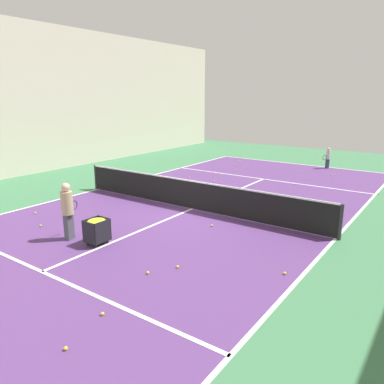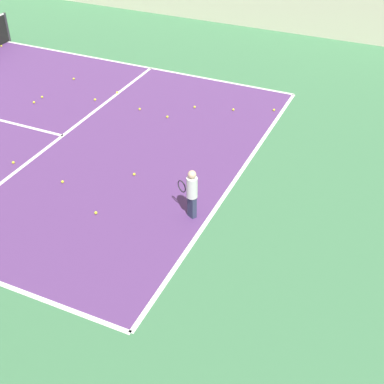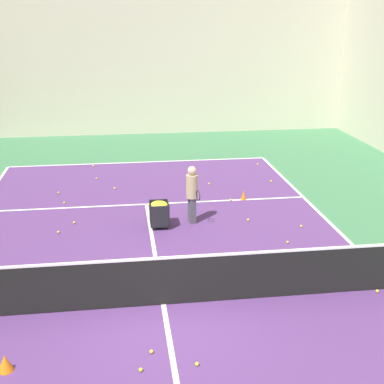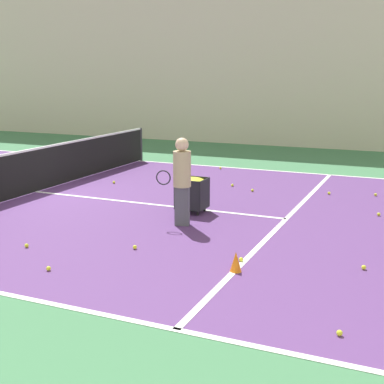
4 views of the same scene
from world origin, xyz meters
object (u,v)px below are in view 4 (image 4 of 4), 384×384
(tennis_net, at_px, (36,169))
(training_cone_0, at_px, (51,164))
(coach_at_net, at_px, (182,176))
(ball_cart, at_px, (192,188))
(training_cone_1, at_px, (236,262))

(tennis_net, height_order, training_cone_0, tennis_net)
(coach_at_net, relative_size, ball_cart, 2.26)
(tennis_net, relative_size, ball_cart, 14.20)
(training_cone_1, bearing_deg, ball_cart, -145.73)
(training_cone_1, bearing_deg, training_cone_0, -126.65)
(ball_cart, relative_size, training_cone_0, 2.53)
(coach_at_net, distance_m, ball_cart, 1.07)
(tennis_net, xyz_separation_m, ball_cart, (0.26, 4.22, -0.04))
(coach_at_net, distance_m, training_cone_1, 2.70)
(tennis_net, bearing_deg, coach_at_net, 74.75)
(ball_cart, height_order, training_cone_0, ball_cart)
(training_cone_0, relative_size, training_cone_1, 0.97)
(ball_cart, distance_m, training_cone_0, 6.73)
(training_cone_0, distance_m, training_cone_1, 9.89)
(ball_cart, xyz_separation_m, training_cone_0, (-3.05, -5.99, -0.37))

